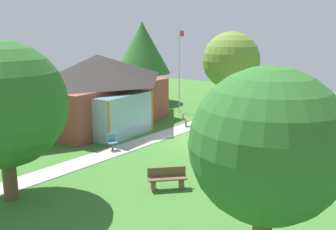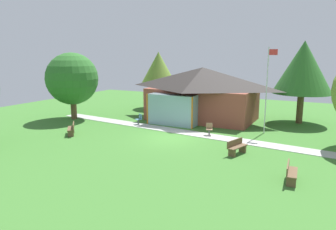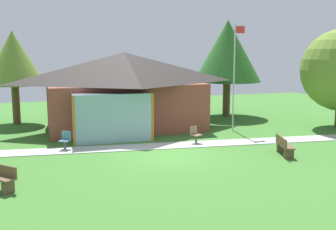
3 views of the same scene
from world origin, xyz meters
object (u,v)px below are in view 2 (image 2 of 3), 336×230
object	(u,v)px
bench_mid_left	(72,129)
flagpole	(267,87)
bench_mid_right	(237,147)
tree_west_hedge	(72,79)
patio_chair_west	(139,119)
patio_chair_lawn_spare	(209,129)
bench_lawn_far_right	(291,173)
tree_behind_pavilion_left	(158,68)
pavilion	(201,93)
tree_behind_pavilion_right	(303,68)

from	to	relation	value
bench_mid_left	flagpole	bearing A→B (deg)	-102.52
flagpole	bench_mid_right	size ratio (longest dim) A/B	3.91
tree_west_hedge	patio_chair_west	bearing A→B (deg)	5.93
patio_chair_lawn_spare	tree_west_hedge	xyz separation A→B (m)	(-12.55, 0.01, 3.09)
bench_lawn_far_right	patio_chair_lawn_spare	xyz separation A→B (m)	(-6.11, 6.19, 0.01)
bench_mid_right	patio_chair_lawn_spare	bearing A→B (deg)	-122.03
flagpole	bench_lawn_far_right	world-z (taller)	flagpole
patio_chair_west	tree_behind_pavilion_left	size ratio (longest dim) A/B	0.15
tree_west_hedge	pavilion	bearing A→B (deg)	25.78
bench_mid_right	bench_mid_left	size ratio (longest dim) A/B	1.11
bench_mid_left	patio_chair_lawn_spare	bearing A→B (deg)	-105.48
pavilion	patio_chair_west	xyz separation A→B (m)	(-3.68, -4.17, -1.94)
pavilion	bench_mid_right	bearing A→B (deg)	-56.37
bench_mid_left	patio_chair_lawn_spare	distance (m)	9.72
tree_behind_pavilion_right	bench_mid_left	bearing A→B (deg)	-140.49
pavilion	flagpole	world-z (taller)	flagpole
patio_chair_west	tree_behind_pavilion_left	xyz separation A→B (m)	(-2.48, 7.81, 3.71)
flagpole	patio_chair_lawn_spare	distance (m)	5.07
patio_chair_lawn_spare	bench_lawn_far_right	bearing A→B (deg)	113.51
bench_mid_right	tree_behind_pavilion_right	xyz separation A→B (m)	(2.34, 10.55, 4.15)
patio_chair_lawn_spare	tree_behind_pavilion_left	bearing A→B (deg)	-65.30
bench_lawn_far_right	tree_behind_pavilion_right	distance (m)	14.04
tree_behind_pavilion_left	tree_behind_pavilion_right	size ratio (longest dim) A/B	0.87
bench_lawn_far_right	tree_behind_pavilion_left	world-z (taller)	tree_behind_pavilion_left
flagpole	tree_west_hedge	size ratio (longest dim) A/B	1.06
bench_mid_right	pavilion	bearing A→B (deg)	-129.05
bench_mid_right	bench_mid_left	distance (m)	11.64
flagpole	patio_chair_west	size ratio (longest dim) A/B	7.10
patio_chair_lawn_spare	tree_behind_pavilion_left	xyz separation A→B (m)	(-8.72, 8.48, 3.71)
pavilion	tree_behind_pavilion_right	xyz separation A→B (m)	(7.78, 2.36, 2.20)
patio_chair_west	tree_behind_pavilion_right	bearing A→B (deg)	-121.64
flagpole	patio_chair_west	xyz separation A→B (m)	(-9.59, -1.77, -2.93)
bench_mid_right	tree_behind_pavilion_right	world-z (taller)	tree_behind_pavilion_right
bench_mid_right	tree_west_hedge	world-z (taller)	tree_west_hedge
patio_chair_west	tree_behind_pavilion_right	distance (m)	13.82
flagpole	tree_west_hedge	xyz separation A→B (m)	(-15.89, -2.43, 0.16)
pavilion	bench_mid_right	xyz separation A→B (m)	(5.44, -8.18, -1.95)
bench_mid_left	tree_west_hedge	bearing A→B (deg)	-0.07
bench_lawn_far_right	bench_mid_left	world-z (taller)	same
bench_mid_right	patio_chair_lawn_spare	world-z (taller)	patio_chair_lawn_spare
patio_chair_west	patio_chair_lawn_spare	xyz separation A→B (m)	(6.24, -0.67, 0.00)
tree_behind_pavilion_right	tree_behind_pavilion_left	bearing A→B (deg)	174.75
bench_mid_left	patio_chair_lawn_spare	world-z (taller)	patio_chair_lawn_spare
flagpole	bench_lawn_far_right	distance (m)	9.53
flagpole	bench_mid_right	distance (m)	6.51
bench_mid_left	tree_west_hedge	xyz separation A→B (m)	(-3.83, 4.31, 3.11)
pavilion	patio_chair_lawn_spare	distance (m)	5.81
flagpole	bench_mid_left	xyz separation A→B (m)	(-12.06, -6.74, -2.95)
tree_behind_pavilion_right	patio_chair_lawn_spare	bearing A→B (deg)	-125.93
bench_lawn_far_right	tree_west_hedge	world-z (taller)	tree_west_hedge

